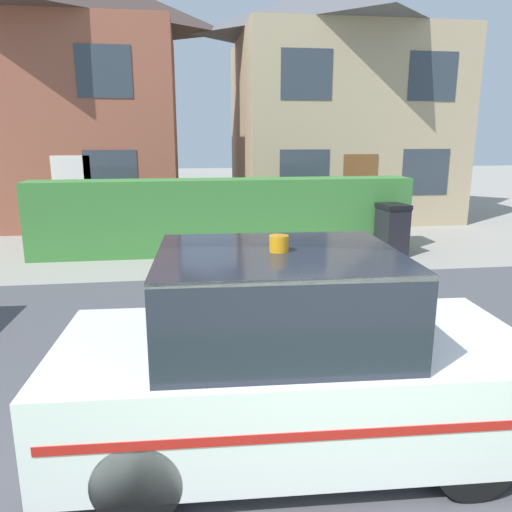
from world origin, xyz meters
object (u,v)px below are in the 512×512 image
object	(u,v)px
police_car	(289,359)
wheelie_bin	(392,230)
house_left	(47,88)
house_right	(337,100)

from	to	relation	value
police_car	wheelie_bin	bearing A→B (deg)	63.22
house_left	house_right	xyz separation A→B (m)	(9.12, 0.13, -0.26)
house_left	wheelie_bin	world-z (taller)	house_left
wheelie_bin	house_left	bearing A→B (deg)	137.11
house_right	wheelie_bin	world-z (taller)	house_right
police_car	house_left	world-z (taller)	house_left
house_left	house_right	bearing A→B (deg)	0.83
police_car	wheelie_bin	distance (m)	7.55
police_car	house_left	xyz separation A→B (m)	(-4.86, 12.81, 3.20)
wheelie_bin	police_car	bearing A→B (deg)	-126.13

